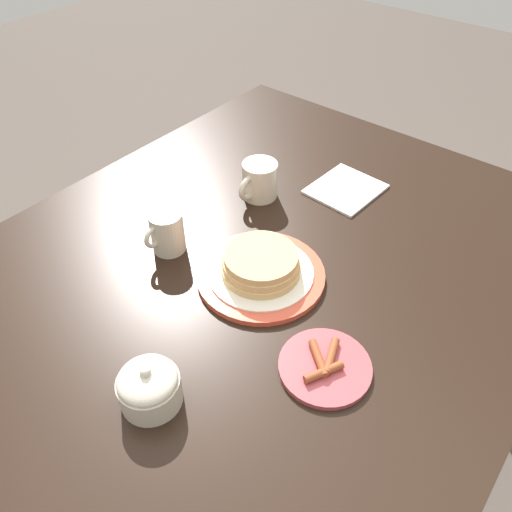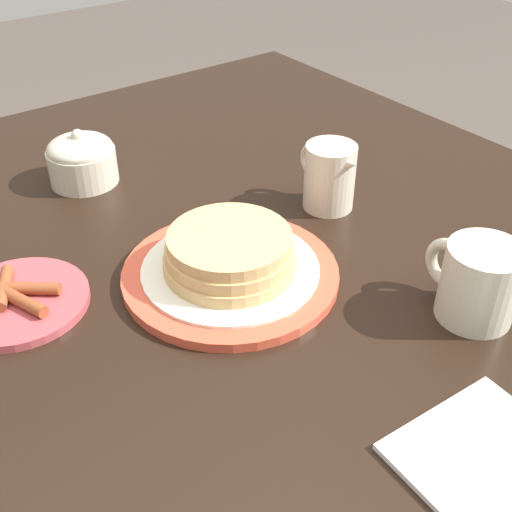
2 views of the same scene
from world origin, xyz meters
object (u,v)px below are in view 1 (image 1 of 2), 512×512
object	(u,v)px
creamer_pitcher	(167,231)
napkin	(344,188)
pancake_plate	(261,269)
side_plate_bacon	(325,366)
coffee_mug	(259,180)
sugar_bowl	(149,386)

from	to	relation	value
creamer_pitcher	napkin	world-z (taller)	creamer_pitcher
pancake_plate	napkin	bearing A→B (deg)	-175.12
napkin	side_plate_bacon	bearing A→B (deg)	28.27
pancake_plate	napkin	xyz separation A→B (m)	(-0.36, -0.03, -0.02)
creamer_pitcher	napkin	size ratio (longest dim) A/B	0.63
side_plate_bacon	creamer_pitcher	xyz separation A→B (m)	(-0.05, -0.42, 0.04)
creamer_pitcher	pancake_plate	bearing A→B (deg)	105.04
coffee_mug	napkin	xyz separation A→B (m)	(-0.15, 0.14, -0.04)
side_plate_bacon	creamer_pitcher	world-z (taller)	creamer_pitcher
creamer_pitcher	napkin	bearing A→B (deg)	157.56
napkin	creamer_pitcher	bearing A→B (deg)	-22.44
side_plate_bacon	sugar_bowl	distance (m)	0.28
coffee_mug	creamer_pitcher	distance (m)	0.26
pancake_plate	coffee_mug	world-z (taller)	coffee_mug
coffee_mug	sugar_bowl	bearing A→B (deg)	21.69
pancake_plate	side_plate_bacon	world-z (taller)	pancake_plate
pancake_plate	creamer_pitcher	distance (m)	0.21
side_plate_bacon	pancake_plate	bearing A→B (deg)	-114.84
pancake_plate	sugar_bowl	size ratio (longest dim) A/B	2.58
side_plate_bacon	sugar_bowl	xyz separation A→B (m)	(0.22, -0.18, 0.03)
coffee_mug	creamer_pitcher	world-z (taller)	creamer_pitcher
creamer_pitcher	sugar_bowl	distance (m)	0.36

